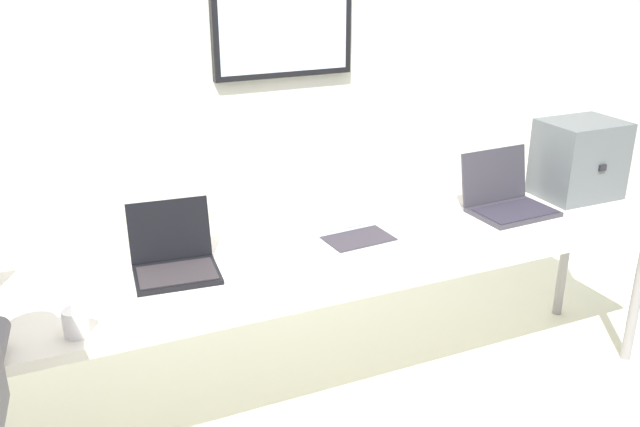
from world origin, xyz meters
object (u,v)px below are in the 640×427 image
Objects in this scene: coffee_mug at (75,323)px; laptop_station_2 at (351,226)px; workbench at (323,264)px; equipment_box at (579,159)px; laptop_station_3 at (506,198)px; laptop_station_1 at (174,257)px.

laptop_station_2 is at bearing 16.36° from coffee_mug.
workbench is 8.80× the size of equipment_box.
laptop_station_3 is (0.99, 0.08, 0.11)m from workbench.
laptop_station_3 is (-0.45, -0.02, -0.13)m from equipment_box.
equipment_box is 0.47m from laptop_station_3.
laptop_station_3 is (0.82, -0.01, 0.01)m from laptop_station_2.
coffee_mug is at bearing -163.64° from laptop_station_2.
equipment_box is 2.47m from coffee_mug.
equipment_box reaches higher than workbench.
coffee_mug is at bearing -165.91° from workbench.
laptop_station_3 is at bearing 9.54° from coffee_mug.
coffee_mug is (-1.00, -0.25, 0.10)m from workbench.
workbench is 9.73× the size of laptop_station_1.
laptop_station_3 reaches higher than workbench.
workbench is at bearing -175.16° from laptop_station_3.
equipment_box is at bearing 3.05° from laptop_station_3.
coffee_mug is at bearing -140.07° from laptop_station_1.
laptop_station_2 is 0.82m from laptop_station_3.
laptop_station_1 reaches higher than laptop_station_2.
equipment_box is (1.44, 0.11, 0.24)m from workbench.
laptop_station_1 is at bearing 179.91° from laptop_station_3.
workbench is 10.24× the size of laptop_station_2.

